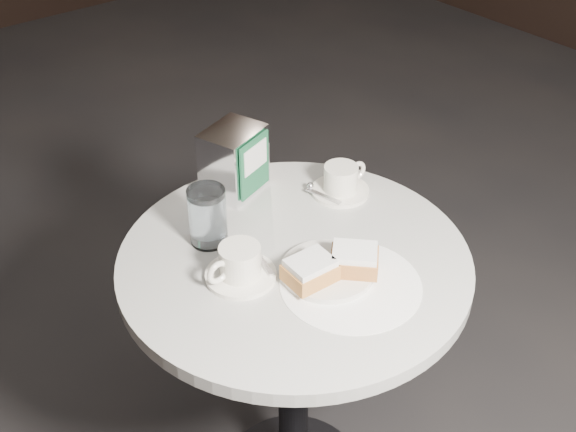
% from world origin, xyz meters
% --- Properties ---
extents(cafe_table, '(0.70, 0.70, 0.74)m').
position_xyz_m(cafe_table, '(0.00, 0.00, 0.55)').
color(cafe_table, black).
rests_on(cafe_table, ground).
extents(sugar_spill, '(0.33, 0.33, 0.00)m').
position_xyz_m(sugar_spill, '(0.03, -0.13, 0.75)').
color(sugar_spill, white).
rests_on(sugar_spill, cafe_table).
extents(beignet_plate, '(0.23, 0.23, 0.06)m').
position_xyz_m(beignet_plate, '(0.01, -0.09, 0.77)').
color(beignet_plate, silver).
rests_on(beignet_plate, cafe_table).
extents(coffee_cup_left, '(0.15, 0.14, 0.07)m').
position_xyz_m(coffee_cup_left, '(-0.12, 0.01, 0.78)').
color(coffee_cup_left, white).
rests_on(coffee_cup_left, cafe_table).
extents(coffee_cup_right, '(0.14, 0.13, 0.07)m').
position_xyz_m(coffee_cup_right, '(0.22, 0.11, 0.77)').
color(coffee_cup_right, white).
rests_on(coffee_cup_right, cafe_table).
extents(water_glass_left, '(0.08, 0.08, 0.12)m').
position_xyz_m(water_glass_left, '(-0.10, 0.15, 0.80)').
color(water_glass_left, white).
rests_on(water_glass_left, cafe_table).
extents(water_glass_right, '(0.09, 0.09, 0.11)m').
position_xyz_m(water_glass_right, '(0.04, 0.25, 0.80)').
color(water_glass_right, white).
rests_on(water_glass_right, cafe_table).
extents(napkin_dispenser, '(0.15, 0.14, 0.15)m').
position_xyz_m(napkin_dispenser, '(0.05, 0.26, 0.82)').
color(napkin_dispenser, white).
rests_on(napkin_dispenser, cafe_table).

